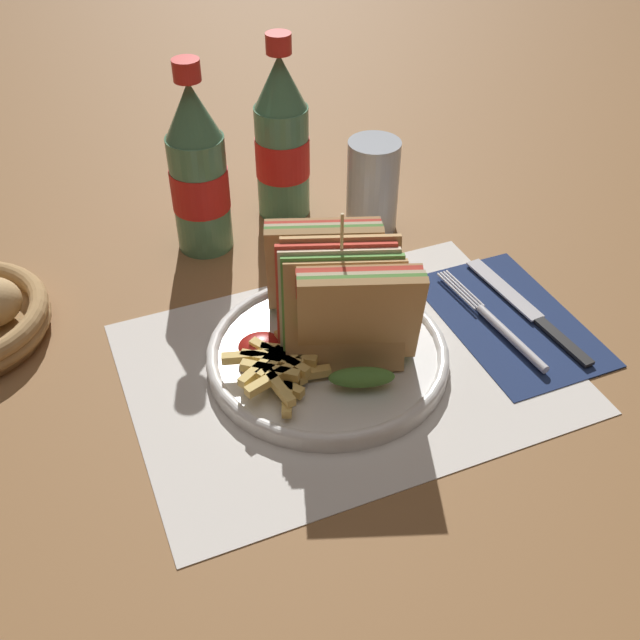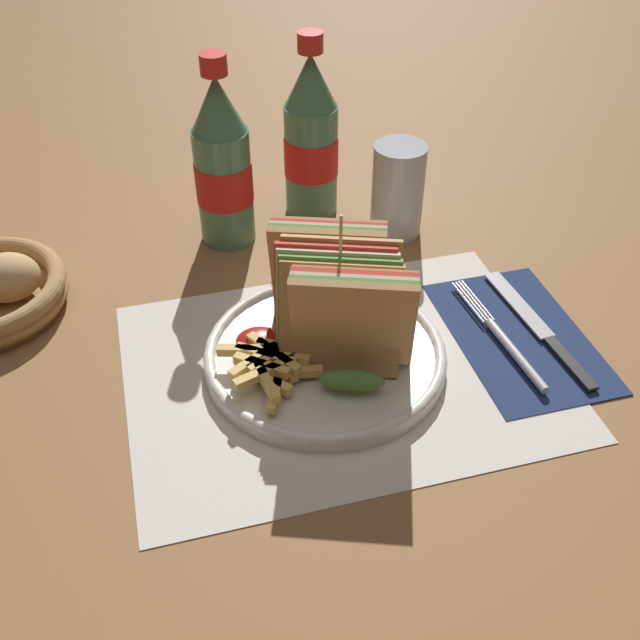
% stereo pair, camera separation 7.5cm
% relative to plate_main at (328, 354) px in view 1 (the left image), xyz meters
% --- Properties ---
extents(ground_plane, '(4.00, 4.00, 0.00)m').
position_rel_plate_main_xyz_m(ground_plane, '(0.01, -0.02, -0.01)').
color(ground_plane, olive).
extents(placemat, '(0.43, 0.32, 0.00)m').
position_rel_plate_main_xyz_m(placemat, '(0.01, -0.01, -0.01)').
color(placemat, silver).
rests_on(placemat, ground_plane).
extents(plate_main, '(0.24, 0.24, 0.02)m').
position_rel_plate_main_xyz_m(plate_main, '(0.00, 0.00, 0.00)').
color(plate_main, white).
rests_on(plate_main, ground_plane).
extents(club_sandwich, '(0.14, 0.19, 0.15)m').
position_rel_plate_main_xyz_m(club_sandwich, '(0.02, 0.01, 0.06)').
color(club_sandwich, tan).
rests_on(club_sandwich, plate_main).
extents(fries_pile, '(0.10, 0.11, 0.02)m').
position_rel_plate_main_xyz_m(fries_pile, '(-0.06, -0.02, 0.02)').
color(fries_pile, '#E5C166').
rests_on(fries_pile, plate_main).
extents(ketchup_blob, '(0.04, 0.04, 0.02)m').
position_rel_plate_main_xyz_m(ketchup_blob, '(-0.06, 0.02, 0.02)').
color(ketchup_blob, maroon).
rests_on(ketchup_blob, plate_main).
extents(napkin, '(0.13, 0.22, 0.00)m').
position_rel_plate_main_xyz_m(napkin, '(0.21, -0.01, -0.01)').
color(napkin, navy).
rests_on(napkin, ground_plane).
extents(fork, '(0.02, 0.18, 0.01)m').
position_rel_plate_main_xyz_m(fork, '(0.19, -0.03, -0.00)').
color(fork, silver).
rests_on(fork, napkin).
extents(knife, '(0.03, 0.20, 0.00)m').
position_rel_plate_main_xyz_m(knife, '(0.23, -0.01, -0.00)').
color(knife, black).
rests_on(knife, napkin).
extents(coke_bottle_near, '(0.07, 0.07, 0.23)m').
position_rel_plate_main_xyz_m(coke_bottle_near, '(-0.06, 0.26, 0.09)').
color(coke_bottle_near, '#4C7F5B').
rests_on(coke_bottle_near, ground_plane).
extents(coke_bottle_far, '(0.07, 0.07, 0.23)m').
position_rel_plate_main_xyz_m(coke_bottle_far, '(0.06, 0.29, 0.09)').
color(coke_bottle_far, '#4C7F5B').
rests_on(coke_bottle_far, ground_plane).
extents(glass_near, '(0.06, 0.06, 0.12)m').
position_rel_plate_main_xyz_m(glass_near, '(0.15, 0.21, 0.04)').
color(glass_near, silver).
rests_on(glass_near, ground_plane).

